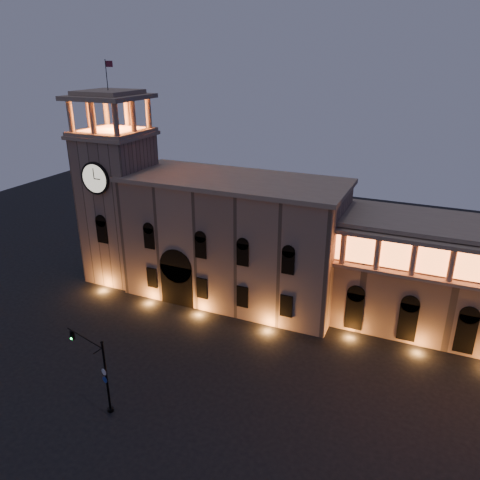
# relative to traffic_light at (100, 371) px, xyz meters

# --- Properties ---
(ground) EXTENTS (160.00, 160.00, 0.00)m
(ground) POSITION_rel_traffic_light_xyz_m (4.27, 4.79, -4.33)
(ground) COLOR black
(ground) RESTS_ON ground
(government_building) EXTENTS (30.80, 12.80, 17.60)m
(government_building) POSITION_rel_traffic_light_xyz_m (2.20, 26.73, 4.44)
(government_building) COLOR #8F715E
(government_building) RESTS_ON ground
(clock_tower) EXTENTS (9.80, 9.80, 32.40)m
(clock_tower) POSITION_rel_traffic_light_xyz_m (-16.23, 25.77, 8.17)
(clock_tower) COLOR #8F715E
(clock_tower) RESTS_ON ground
(traffic_light) EXTENTS (5.85, 1.81, 8.25)m
(traffic_light) POSITION_rel_traffic_light_xyz_m (0.00, 0.00, 0.00)
(traffic_light) COLOR black
(traffic_light) RESTS_ON ground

